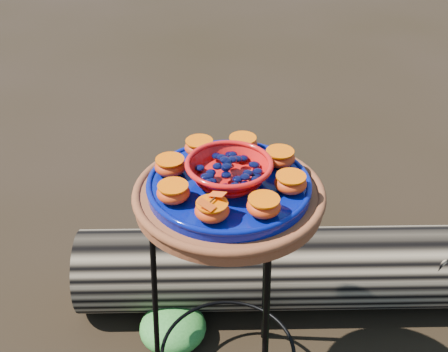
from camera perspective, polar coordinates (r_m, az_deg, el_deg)
The scene contains 17 objects.
plant_stand at distance 1.61m, azimuth 0.43°, elevation -12.85°, with size 0.44×0.44×0.70m, color black, non-canonical shape.
terracotta_saucer at distance 1.37m, azimuth 0.50°, elevation -2.15°, with size 0.46×0.46×0.04m, color brown.
cobalt_plate at distance 1.35m, azimuth 0.50°, elevation -1.06°, with size 0.39×0.39×0.03m, color navy.
red_bowl at distance 1.33m, azimuth 0.51°, elevation 0.38°, with size 0.20×0.20×0.05m, color red, non-canonical shape.
glass_gems at distance 1.31m, azimuth 0.52°, elevation 1.86°, with size 0.15×0.15×0.03m, color black, non-canonical shape.
orange_half_0 at distance 1.22m, azimuth -1.22°, elevation -3.53°, with size 0.08×0.08×0.04m, color #B81002.
orange_half_1 at distance 1.23m, azimuth 4.06°, elevation -3.09°, with size 0.08×0.08×0.04m, color #B81002.
orange_half_2 at distance 1.31m, azimuth 6.77°, elevation -0.72°, with size 0.08×0.08×0.04m, color #B81002.
orange_half_3 at distance 1.40m, azimuth 5.68°, elevation 1.83°, with size 0.08×0.08×0.04m, color #B81002.
orange_half_4 at distance 1.46m, azimuth 1.91°, elevation 3.24°, with size 0.08×0.08×0.04m, color #B81002.
orange_half_5 at distance 1.44m, azimuth -2.52°, elevation 2.92°, with size 0.08×0.08×0.04m, color #B81002.
orange_half_6 at distance 1.37m, azimuth -5.48°, elevation 0.99°, with size 0.08×0.08×0.04m, color #B81002.
orange_half_7 at distance 1.28m, azimuth -5.17°, elevation -1.70°, with size 0.08×0.08×0.04m, color #B81002.
butterfly at distance 1.20m, azimuth -1.24°, elevation -2.46°, with size 0.08×0.05×0.01m, color #DA420A, non-canonical shape.
driftwood_log at distance 2.04m, azimuth 7.85°, elevation -9.25°, with size 1.56×0.41×0.29m, color black, non-canonical shape.
foliage_left at distance 1.96m, azimuth -5.22°, elevation -14.99°, with size 0.23×0.23×0.11m, color #1E5C1C.
foliage_back at distance 2.23m, azimuth 3.21°, elevation -6.71°, with size 0.33×0.33×0.16m, color #1E5C1C.
Camera 1 is at (0.61, -0.93, 1.52)m, focal length 45.00 mm.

